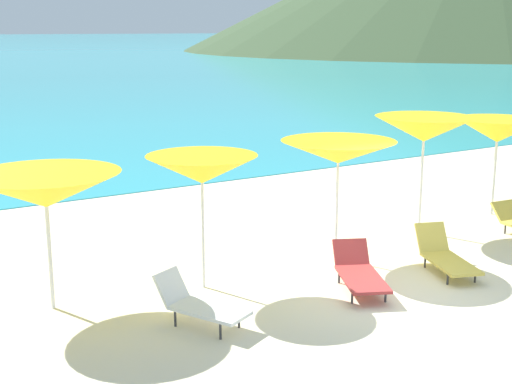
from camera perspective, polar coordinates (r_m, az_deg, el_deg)
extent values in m
cube|color=beige|center=(19.82, -8.56, 0.49)|extent=(50.00, 100.00, 0.30)
cylinder|color=silver|center=(10.93, -16.34, -4.20)|extent=(0.06, 0.06, 1.96)
cone|color=yellow|center=(10.71, -16.63, 0.15)|extent=(2.31, 2.31, 0.52)
sphere|color=silver|center=(10.68, -16.68, 0.99)|extent=(0.07, 0.07, 0.07)
cylinder|color=silver|center=(11.35, -4.30, -2.75)|extent=(0.04, 0.04, 2.08)
cone|color=yellow|center=(11.13, -4.38, 1.83)|extent=(1.91, 1.91, 0.45)
sphere|color=silver|center=(11.11, -4.40, 2.56)|extent=(0.07, 0.07, 0.07)
cylinder|color=silver|center=(12.84, 6.55, -0.91)|extent=(0.05, 0.05, 2.08)
cone|color=yellow|center=(12.64, 6.66, 3.23)|extent=(2.13, 2.13, 0.41)
sphere|color=silver|center=(12.62, 6.67, 3.82)|extent=(0.07, 0.07, 0.07)
cylinder|color=silver|center=(14.79, 13.20, 1.08)|extent=(0.05, 0.05, 2.28)
cone|color=yellow|center=(14.62, 13.41, 4.96)|extent=(2.11, 2.11, 0.51)
sphere|color=silver|center=(14.60, 13.44, 5.57)|extent=(0.07, 0.07, 0.07)
cylinder|color=silver|center=(16.72, 18.69, 1.70)|extent=(0.06, 0.06, 2.04)
cone|color=yellow|center=(16.58, 18.92, 4.72)|extent=(2.07, 2.07, 0.52)
sphere|color=silver|center=(16.56, 18.96, 5.27)|extent=(0.07, 0.07, 0.07)
cube|color=#D8BF4C|center=(15.70, 19.53, -1.44)|extent=(0.63, 0.41, 0.38)
cylinder|color=#333338|center=(15.41, 19.45, -2.84)|extent=(0.04, 0.04, 0.19)
cube|color=white|center=(10.08, -3.78, -9.50)|extent=(0.96, 1.24, 0.05)
cube|color=white|center=(10.40, -6.86, -7.57)|extent=(0.58, 0.48, 0.45)
cylinder|color=#333338|center=(9.78, -2.89, -11.14)|extent=(0.04, 0.04, 0.24)
cylinder|color=#333338|center=(10.12, -1.37, -10.27)|extent=(0.04, 0.04, 0.24)
cylinder|color=#333338|center=(10.22, -6.53, -10.10)|extent=(0.04, 0.04, 0.24)
cylinder|color=#333338|center=(10.55, -4.96, -9.31)|extent=(0.04, 0.04, 0.24)
cube|color=#A53333|center=(11.44, 8.57, -6.96)|extent=(1.10, 1.42, 0.05)
cube|color=#A53333|center=(12.09, 7.66, -4.85)|extent=(0.67, 0.55, 0.41)
cylinder|color=#333338|center=(11.05, 7.76, -8.39)|extent=(0.04, 0.04, 0.21)
cylinder|color=#333338|center=(11.19, 10.40, -8.21)|extent=(0.04, 0.04, 0.21)
cylinder|color=#333338|center=(11.86, 6.72, -6.83)|extent=(0.04, 0.04, 0.21)
cylinder|color=#333338|center=(11.99, 9.18, -6.69)|extent=(0.04, 0.04, 0.21)
cube|color=#D8BF4C|center=(12.54, 15.44, -5.57)|extent=(0.97, 1.36, 0.05)
cube|color=#D8BF4C|center=(13.12, 13.99, -3.58)|extent=(0.63, 0.51, 0.50)
cylinder|color=#333338|center=(12.14, 15.20, -6.79)|extent=(0.04, 0.04, 0.19)
cylinder|color=#333338|center=(12.36, 17.25, -6.56)|extent=(0.04, 0.04, 0.19)
cylinder|color=#333338|center=(12.87, 13.48, -5.54)|extent=(0.04, 0.04, 0.19)
cylinder|color=#333338|center=(13.08, 15.44, -5.35)|extent=(0.04, 0.04, 0.19)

